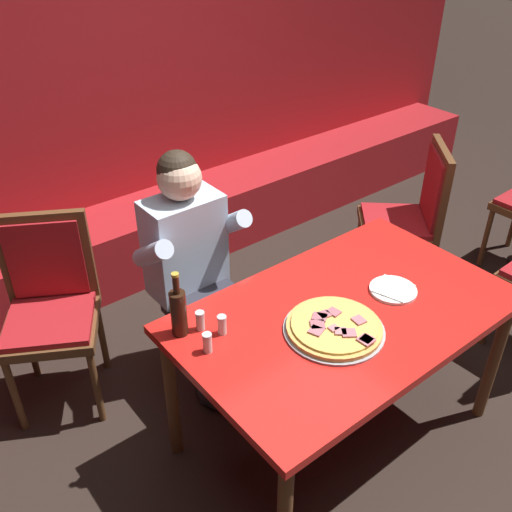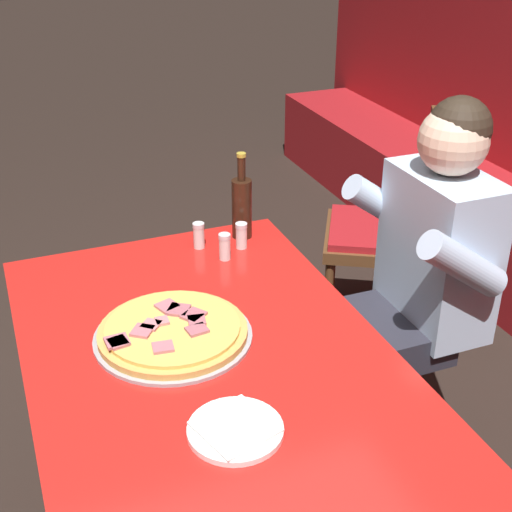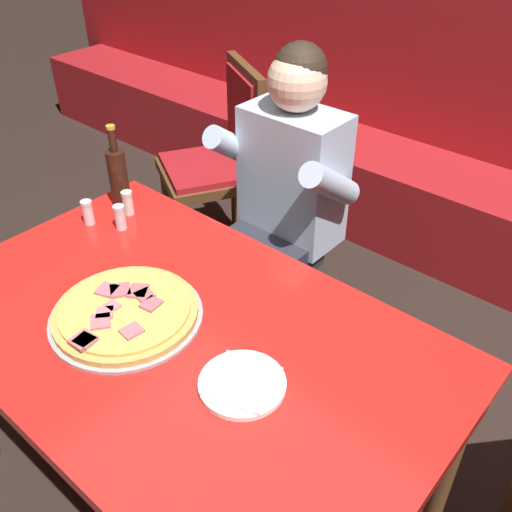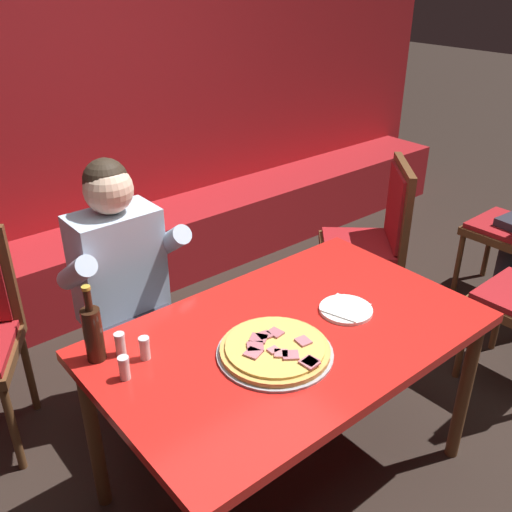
{
  "view_description": "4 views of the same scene",
  "coord_description": "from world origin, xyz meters",
  "px_view_note": "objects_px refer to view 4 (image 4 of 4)",
  "views": [
    {
      "loc": [
        -1.48,
        -1.25,
        2.29
      ],
      "look_at": [
        -0.22,
        0.33,
        0.96
      ],
      "focal_mm": 40.0,
      "sensor_mm": 36.0,
      "label": 1
    },
    {
      "loc": [
        1.37,
        -0.43,
        1.82
      ],
      "look_at": [
        -0.12,
        0.16,
        0.97
      ],
      "focal_mm": 50.0,
      "sensor_mm": 36.0,
      "label": 2
    },
    {
      "loc": [
        0.88,
        -0.7,
        1.81
      ],
      "look_at": [
        -0.02,
        0.34,
        0.81
      ],
      "focal_mm": 40.0,
      "sensor_mm": 36.0,
      "label": 3
    },
    {
      "loc": [
        -1.21,
        -1.26,
        2.01
      ],
      "look_at": [
        -0.0,
        0.2,
        1.0
      ],
      "focal_mm": 40.0,
      "sensor_mm": 36.0,
      "label": 4
    }
  ],
  "objects_px": {
    "pizza": "(275,350)",
    "shaker_parmesan": "(124,369)",
    "main_dining_table": "(290,348)",
    "shaker_black_pepper": "(145,349)",
    "shaker_oregano": "(120,345)",
    "diner_seated_blue_shirt": "(129,288)",
    "plate_white_paper": "(346,309)",
    "dining_chair_near_right": "(375,236)",
    "beer_bottle": "(93,332)"
  },
  "relations": [
    {
      "from": "main_dining_table",
      "to": "shaker_black_pepper",
      "type": "height_order",
      "value": "shaker_black_pepper"
    },
    {
      "from": "shaker_parmesan",
      "to": "main_dining_table",
      "type": "bearing_deg",
      "value": -14.43
    },
    {
      "from": "dining_chair_near_right",
      "to": "beer_bottle",
      "type": "bearing_deg",
      "value": -172.5
    },
    {
      "from": "main_dining_table",
      "to": "shaker_parmesan",
      "type": "distance_m",
      "value": 0.63
    },
    {
      "from": "shaker_black_pepper",
      "to": "shaker_parmesan",
      "type": "distance_m",
      "value": 0.12
    },
    {
      "from": "beer_bottle",
      "to": "shaker_black_pepper",
      "type": "relative_size",
      "value": 3.4
    },
    {
      "from": "plate_white_paper",
      "to": "beer_bottle",
      "type": "distance_m",
      "value": 0.96
    },
    {
      "from": "beer_bottle",
      "to": "shaker_oregano",
      "type": "distance_m",
      "value": 0.11
    },
    {
      "from": "pizza",
      "to": "shaker_oregano",
      "type": "height_order",
      "value": "shaker_oregano"
    },
    {
      "from": "shaker_oregano",
      "to": "plate_white_paper",
      "type": "bearing_deg",
      "value": -21.45
    },
    {
      "from": "shaker_black_pepper",
      "to": "shaker_oregano",
      "type": "bearing_deg",
      "value": 125.39
    },
    {
      "from": "pizza",
      "to": "plate_white_paper",
      "type": "relative_size",
      "value": 1.97
    },
    {
      "from": "beer_bottle",
      "to": "shaker_black_pepper",
      "type": "xyz_separation_m",
      "value": [
        0.13,
        -0.11,
        -0.07
      ]
    },
    {
      "from": "pizza",
      "to": "diner_seated_blue_shirt",
      "type": "distance_m",
      "value": 0.84
    },
    {
      "from": "shaker_oregano",
      "to": "pizza",
      "type": "bearing_deg",
      "value": -39.85
    },
    {
      "from": "shaker_oregano",
      "to": "shaker_parmesan",
      "type": "relative_size",
      "value": 1.0
    },
    {
      "from": "beer_bottle",
      "to": "dining_chair_near_right",
      "type": "distance_m",
      "value": 1.83
    },
    {
      "from": "shaker_black_pepper",
      "to": "plate_white_paper",
      "type": "bearing_deg",
      "value": -17.79
    },
    {
      "from": "pizza",
      "to": "plate_white_paper",
      "type": "xyz_separation_m",
      "value": [
        0.4,
        0.03,
        -0.01
      ]
    },
    {
      "from": "main_dining_table",
      "to": "diner_seated_blue_shirt",
      "type": "height_order",
      "value": "diner_seated_blue_shirt"
    },
    {
      "from": "shaker_parmesan",
      "to": "dining_chair_near_right",
      "type": "relative_size",
      "value": 0.08
    },
    {
      "from": "main_dining_table",
      "to": "shaker_parmesan",
      "type": "height_order",
      "value": "shaker_parmesan"
    },
    {
      "from": "dining_chair_near_right",
      "to": "shaker_black_pepper",
      "type": "bearing_deg",
      "value": -168.34
    },
    {
      "from": "plate_white_paper",
      "to": "shaker_oregano",
      "type": "height_order",
      "value": "shaker_oregano"
    },
    {
      "from": "shaker_black_pepper",
      "to": "shaker_parmesan",
      "type": "bearing_deg",
      "value": -154.21
    },
    {
      "from": "main_dining_table",
      "to": "shaker_oregano",
      "type": "height_order",
      "value": "shaker_oregano"
    },
    {
      "from": "diner_seated_blue_shirt",
      "to": "dining_chair_near_right",
      "type": "bearing_deg",
      "value": -8.32
    },
    {
      "from": "plate_white_paper",
      "to": "shaker_black_pepper",
      "type": "distance_m",
      "value": 0.8
    },
    {
      "from": "shaker_black_pepper",
      "to": "dining_chair_near_right",
      "type": "xyz_separation_m",
      "value": [
        1.66,
        0.34,
        -0.2
      ]
    },
    {
      "from": "main_dining_table",
      "to": "pizza",
      "type": "bearing_deg",
      "value": -154.55
    },
    {
      "from": "pizza",
      "to": "dining_chair_near_right",
      "type": "bearing_deg",
      "value": 25.3
    },
    {
      "from": "shaker_parmesan",
      "to": "diner_seated_blue_shirt",
      "type": "bearing_deg",
      "value": 61.08
    },
    {
      "from": "pizza",
      "to": "plate_white_paper",
      "type": "height_order",
      "value": "pizza"
    },
    {
      "from": "shaker_oregano",
      "to": "diner_seated_blue_shirt",
      "type": "height_order",
      "value": "diner_seated_blue_shirt"
    },
    {
      "from": "main_dining_table",
      "to": "shaker_black_pepper",
      "type": "distance_m",
      "value": 0.55
    },
    {
      "from": "shaker_black_pepper",
      "to": "diner_seated_blue_shirt",
      "type": "distance_m",
      "value": 0.6
    },
    {
      "from": "pizza",
      "to": "shaker_parmesan",
      "type": "relative_size",
      "value": 4.8
    },
    {
      "from": "beer_bottle",
      "to": "pizza",
      "type": "bearing_deg",
      "value": -37.49
    },
    {
      "from": "main_dining_table",
      "to": "shaker_black_pepper",
      "type": "relative_size",
      "value": 16.85
    },
    {
      "from": "beer_bottle",
      "to": "shaker_parmesan",
      "type": "relative_size",
      "value": 3.4
    },
    {
      "from": "pizza",
      "to": "diner_seated_blue_shirt",
      "type": "bearing_deg",
      "value": 99.26
    },
    {
      "from": "pizza",
      "to": "shaker_parmesan",
      "type": "distance_m",
      "value": 0.52
    },
    {
      "from": "beer_bottle",
      "to": "diner_seated_blue_shirt",
      "type": "bearing_deg",
      "value": 51.15
    },
    {
      "from": "shaker_parmesan",
      "to": "shaker_black_pepper",
      "type": "bearing_deg",
      "value": 25.79
    },
    {
      "from": "pizza",
      "to": "shaker_parmesan",
      "type": "height_order",
      "value": "shaker_parmesan"
    },
    {
      "from": "shaker_black_pepper",
      "to": "dining_chair_near_right",
      "type": "bearing_deg",
      "value": 11.66
    },
    {
      "from": "main_dining_table",
      "to": "shaker_oregano",
      "type": "xyz_separation_m",
      "value": [
        -0.55,
        0.28,
        0.12
      ]
    },
    {
      "from": "plate_white_paper",
      "to": "shaker_parmesan",
      "type": "height_order",
      "value": "shaker_parmesan"
    },
    {
      "from": "plate_white_paper",
      "to": "shaker_black_pepper",
      "type": "bearing_deg",
      "value": 162.21
    },
    {
      "from": "pizza",
      "to": "beer_bottle",
      "type": "distance_m",
      "value": 0.63
    }
  ]
}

